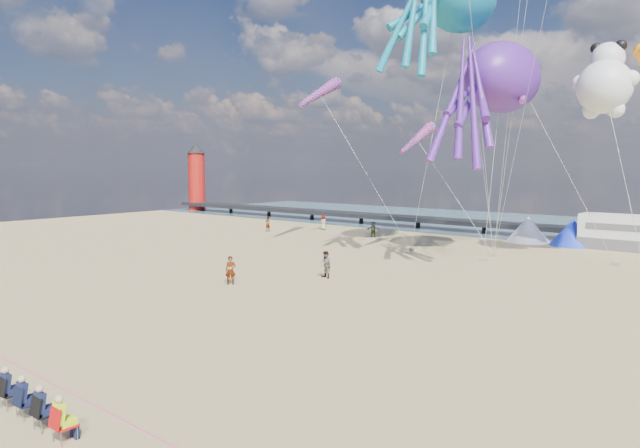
{
  "coord_description": "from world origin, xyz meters",
  "views": [
    {
      "loc": [
        16.7,
        -13.43,
        7.27
      ],
      "look_at": [
        0.69,
        6.0,
        4.63
      ],
      "focal_mm": 32.0,
      "sensor_mm": 36.0,
      "label": 1
    }
  ],
  "objects_px": {
    "standing_person": "(231,270)",
    "kite_panda": "(604,87)",
    "motorhome_0": "(622,232)",
    "kite_octopus_purple": "(502,78)",
    "sandbag_e": "(494,255)",
    "spectator_row": "(27,396)",
    "beachgoer_0": "(323,222)",
    "windsock_mid": "(523,89)",
    "beachgoer_5": "(268,224)",
    "sandbag_b": "(483,260)",
    "tent_white": "(528,229)",
    "tent_blue": "(573,232)",
    "beachgoer_1": "(326,265)",
    "lighthouse": "(197,182)",
    "sandbag_d": "(615,264)",
    "windsock_left": "(319,93)",
    "beachgoer_4": "(373,230)",
    "sandbag_a": "(411,250)",
    "windsock_right": "(417,139)"
  },
  "relations": [
    {
      "from": "beachgoer_1",
      "to": "beachgoer_4",
      "type": "distance_m",
      "value": 21.09
    },
    {
      "from": "sandbag_d",
      "to": "windsock_mid",
      "type": "relative_size",
      "value": 0.09
    },
    {
      "from": "kite_panda",
      "to": "sandbag_b",
      "type": "bearing_deg",
      "value": -144.64
    },
    {
      "from": "kite_panda",
      "to": "sandbag_a",
      "type": "bearing_deg",
      "value": -159.08
    },
    {
      "from": "motorhome_0",
      "to": "beachgoer_1",
      "type": "relative_size",
      "value": 3.76
    },
    {
      "from": "motorhome_0",
      "to": "kite_octopus_purple",
      "type": "relative_size",
      "value": 0.57
    },
    {
      "from": "tent_white",
      "to": "standing_person",
      "type": "height_order",
      "value": "tent_white"
    },
    {
      "from": "tent_blue",
      "to": "beachgoer_0",
      "type": "xyz_separation_m",
      "value": [
        -25.1,
        -4.53,
        -0.39
      ]
    },
    {
      "from": "beachgoer_4",
      "to": "kite_panda",
      "type": "distance_m",
      "value": 24.73
    },
    {
      "from": "sandbag_d",
      "to": "tent_white",
      "type": "bearing_deg",
      "value": 137.04
    },
    {
      "from": "beachgoer_1",
      "to": "windsock_right",
      "type": "height_order",
      "value": "windsock_right"
    },
    {
      "from": "motorhome_0",
      "to": "beachgoer_5",
      "type": "relative_size",
      "value": 3.94
    },
    {
      "from": "windsock_right",
      "to": "beachgoer_0",
      "type": "bearing_deg",
      "value": 155.87
    },
    {
      "from": "tent_blue",
      "to": "standing_person",
      "type": "relative_size",
      "value": 2.3
    },
    {
      "from": "tent_white",
      "to": "sandbag_a",
      "type": "height_order",
      "value": "tent_white"
    },
    {
      "from": "beachgoer_0",
      "to": "beachgoer_1",
      "type": "relative_size",
      "value": 0.93
    },
    {
      "from": "beachgoer_0",
      "to": "sandbag_b",
      "type": "distance_m",
      "value": 23.92
    },
    {
      "from": "lighthouse",
      "to": "beachgoer_5",
      "type": "relative_size",
      "value": 5.38
    },
    {
      "from": "tent_white",
      "to": "sandbag_b",
      "type": "bearing_deg",
      "value": -84.36
    },
    {
      "from": "spectator_row",
      "to": "windsock_left",
      "type": "relative_size",
      "value": 0.78
    },
    {
      "from": "standing_person",
      "to": "beachgoer_4",
      "type": "height_order",
      "value": "standing_person"
    },
    {
      "from": "beachgoer_4",
      "to": "kite_panda",
      "type": "bearing_deg",
      "value": -34.74
    },
    {
      "from": "standing_person",
      "to": "sandbag_e",
      "type": "height_order",
      "value": "standing_person"
    },
    {
      "from": "beachgoer_5",
      "to": "standing_person",
      "type": "bearing_deg",
      "value": 41.35
    },
    {
      "from": "sandbag_e",
      "to": "sandbag_a",
      "type": "bearing_deg",
      "value": -165.97
    },
    {
      "from": "sandbag_a",
      "to": "windsock_mid",
      "type": "bearing_deg",
      "value": 4.25
    },
    {
      "from": "standing_person",
      "to": "tent_white",
      "type": "bearing_deg",
      "value": 32.59
    },
    {
      "from": "sandbag_a",
      "to": "kite_panda",
      "type": "relative_size",
      "value": 0.08
    },
    {
      "from": "beachgoer_4",
      "to": "windsock_mid",
      "type": "xyz_separation_m",
      "value": [
        16.32,
        -4.86,
        11.98
      ]
    },
    {
      "from": "sandbag_e",
      "to": "windsock_mid",
      "type": "relative_size",
      "value": 0.09
    },
    {
      "from": "kite_octopus_purple",
      "to": "windsock_left",
      "type": "distance_m",
      "value": 15.27
    },
    {
      "from": "windsock_mid",
      "to": "tent_white",
      "type": "bearing_deg",
      "value": 86.84
    },
    {
      "from": "tent_blue",
      "to": "windsock_right",
      "type": "xyz_separation_m",
      "value": [
        -8.27,
        -13.53,
        8.06
      ]
    },
    {
      "from": "spectator_row",
      "to": "beachgoer_5",
      "type": "distance_m",
      "value": 45.69
    },
    {
      "from": "tent_white",
      "to": "sandbag_a",
      "type": "distance_m",
      "value": 13.28
    },
    {
      "from": "beachgoer_5",
      "to": "sandbag_b",
      "type": "xyz_separation_m",
      "value": [
        25.96,
        -3.24,
        -0.73
      ]
    },
    {
      "from": "sandbag_e",
      "to": "beachgoer_0",
      "type": "bearing_deg",
      "value": 165.17
    },
    {
      "from": "beachgoer_0",
      "to": "tent_white",
      "type": "bearing_deg",
      "value": 121.24
    },
    {
      "from": "standing_person",
      "to": "kite_panda",
      "type": "bearing_deg",
      "value": 8.84
    },
    {
      "from": "windsock_mid",
      "to": "beachgoer_0",
      "type": "bearing_deg",
      "value": 145.21
    },
    {
      "from": "sandbag_d",
      "to": "windsock_left",
      "type": "bearing_deg",
      "value": -164.3
    },
    {
      "from": "sandbag_b",
      "to": "beachgoer_5",
      "type": "bearing_deg",
      "value": 172.88
    },
    {
      "from": "sandbag_e",
      "to": "spectator_row",
      "type": "bearing_deg",
      "value": -88.11
    },
    {
      "from": "beachgoer_1",
      "to": "beachgoer_5",
      "type": "bearing_deg",
      "value": 157.43
    },
    {
      "from": "beachgoer_0",
      "to": "windsock_mid",
      "type": "distance_m",
      "value": 27.96
    },
    {
      "from": "sandbag_b",
      "to": "kite_panda",
      "type": "height_order",
      "value": "kite_panda"
    },
    {
      "from": "motorhome_0",
      "to": "windsock_left",
      "type": "height_order",
      "value": "windsock_left"
    },
    {
      "from": "lighthouse",
      "to": "spectator_row",
      "type": "distance_m",
      "value": 75.76
    },
    {
      "from": "motorhome_0",
      "to": "beachgoer_5",
      "type": "xyz_separation_m",
      "value": [
        -32.68,
        -9.7,
        -0.66
      ]
    },
    {
      "from": "windsock_left",
      "to": "windsock_mid",
      "type": "height_order",
      "value": "windsock_left"
    }
  ]
}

